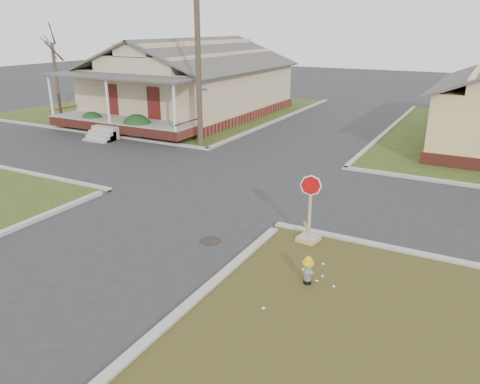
% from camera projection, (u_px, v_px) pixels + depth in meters
% --- Properties ---
extents(ground, '(120.00, 120.00, 0.00)m').
position_uv_depth(ground, '(161.00, 221.00, 15.23)').
color(ground, '#2B2B2D').
rests_on(ground, ground).
extents(verge_far_left, '(19.00, 19.00, 0.05)m').
position_uv_depth(verge_far_left, '(169.00, 108.00, 35.96)').
color(verge_far_left, '#2C4016').
rests_on(verge_far_left, ground).
extents(curbs, '(80.00, 40.00, 0.12)m').
position_uv_depth(curbs, '(235.00, 179.00, 19.37)').
color(curbs, '#A8A498').
rests_on(curbs, ground).
extents(manhole, '(0.64, 0.64, 0.01)m').
position_uv_depth(manhole, '(210.00, 241.00, 13.83)').
color(manhole, black).
rests_on(manhole, ground).
extents(corner_house, '(10.10, 15.50, 5.30)m').
position_uv_depth(corner_house, '(191.00, 82.00, 32.77)').
color(corner_house, maroon).
rests_on(corner_house, ground).
extents(utility_pole, '(1.80, 0.28, 9.00)m').
position_uv_depth(utility_pole, '(198.00, 55.00, 22.92)').
color(utility_pole, '#3A2C21').
rests_on(utility_pole, ground).
extents(tree_far_left, '(0.22, 0.22, 4.90)m').
position_uv_depth(tree_far_left, '(56.00, 79.00, 32.38)').
color(tree_far_left, '#3A2C21').
rests_on(tree_far_left, verge_far_left).
extents(fire_hydrant, '(0.27, 0.27, 0.74)m').
position_uv_depth(fire_hydrant, '(308.00, 269.00, 11.33)').
color(fire_hydrant, black).
rests_on(fire_hydrant, ground).
extents(stop_sign, '(0.58, 0.56, 2.04)m').
position_uv_depth(stop_sign, '(309.00, 227.00, 13.57)').
color(stop_sign, tan).
rests_on(stop_sign, ground).
extents(hedge_left, '(1.45, 1.19, 1.11)m').
position_uv_depth(hedge_left, '(92.00, 121.00, 28.11)').
color(hedge_left, '#143714').
rests_on(hedge_left, verge_far_left).
extents(hedge_right, '(1.60, 1.31, 1.22)m').
position_uv_depth(hedge_right, '(137.00, 126.00, 26.35)').
color(hedge_right, '#143714').
rests_on(hedge_right, verge_far_left).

